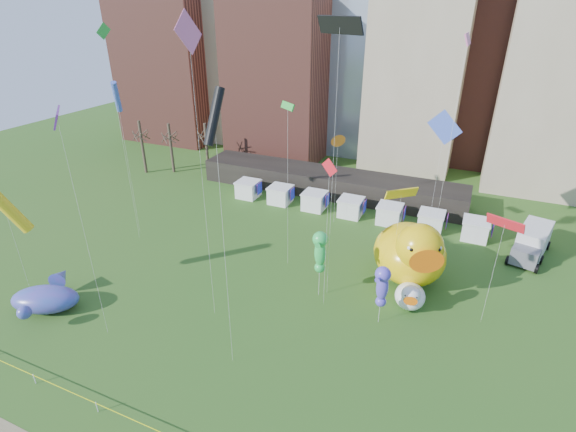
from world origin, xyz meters
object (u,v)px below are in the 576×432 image
at_px(whale_inflatable, 46,297).
at_px(seahorse_green, 320,249).
at_px(big_duck, 411,252).
at_px(box_truck, 532,242).
at_px(small_duck, 410,296).
at_px(seahorse_purple, 382,284).

bearing_deg(whale_inflatable, seahorse_green, 4.69).
bearing_deg(big_duck, seahorse_green, -165.56).
relative_size(whale_inflatable, box_truck, 0.95).
height_order(big_duck, small_duck, big_duck).
relative_size(big_duck, seahorse_green, 1.52).
bearing_deg(whale_inflatable, box_truck, 11.10).
bearing_deg(seahorse_green, box_truck, 34.23).
distance_m(big_duck, whale_inflatable, 33.86).
height_order(seahorse_green, box_truck, seahorse_green).
distance_m(seahorse_green, box_truck, 24.99).
xyz_separation_m(seahorse_green, seahorse_purple, (6.09, -1.59, -1.01)).
bearing_deg(big_duck, seahorse_purple, -123.19).
bearing_deg(seahorse_purple, big_duck, 94.65).
bearing_deg(box_truck, whale_inflatable, -130.83).
bearing_deg(box_truck, small_duck, -111.03).
height_order(small_duck, whale_inflatable, small_duck).
distance_m(small_duck, seahorse_purple, 4.64).
distance_m(big_duck, seahorse_green, 9.46).
xyz_separation_m(seahorse_green, whale_inflatable, (-21.63, -11.71, -3.85)).
relative_size(seahorse_green, seahorse_purple, 1.20).
distance_m(seahorse_purple, box_truck, 21.98).
bearing_deg(whale_inflatable, big_duck, 7.42).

